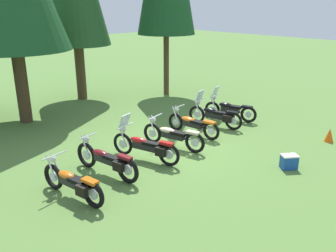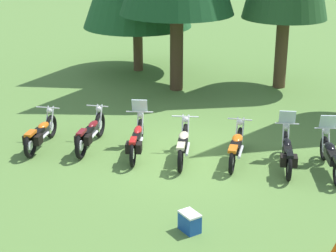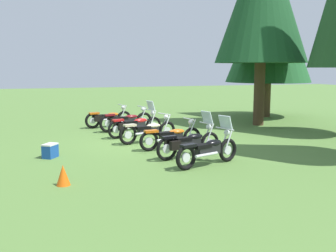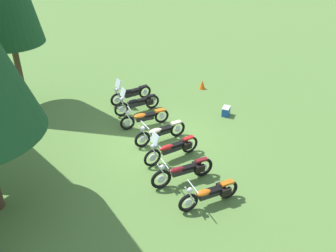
{
  "view_description": "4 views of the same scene",
  "coord_description": "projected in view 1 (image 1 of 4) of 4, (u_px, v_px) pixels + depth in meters",
  "views": [
    {
      "loc": [
        -7.52,
        -8.19,
        4.62
      ],
      "look_at": [
        -0.02,
        0.11,
        0.74
      ],
      "focal_mm": 38.2,
      "sensor_mm": 36.0,
      "label": 1
    },
    {
      "loc": [
        4.92,
        -13.18,
        6.2
      ],
      "look_at": [
        -0.6,
        0.45,
        0.69
      ],
      "focal_mm": 59.87,
      "sensor_mm": 36.0,
      "label": 2
    },
    {
      "loc": [
        13.55,
        -3.79,
        2.68
      ],
      "look_at": [
        0.92,
        0.4,
        0.7
      ],
      "focal_mm": 42.13,
      "sensor_mm": 36.0,
      "label": 3
    },
    {
      "loc": [
        -12.78,
        2.68,
        8.68
      ],
      "look_at": [
        -0.38,
        -0.28,
        0.96
      ],
      "focal_mm": 40.25,
      "sensor_mm": 36.0,
      "label": 4
    }
  ],
  "objects": [
    {
      "name": "motorcycle_3",
      "position": [
        173.0,
        135.0,
        11.87
      ],
      "size": [
        0.93,
        2.29,
        1.01
      ],
      "rotation": [
        0.0,
        0.0,
        1.85
      ],
      "color": "black",
      "rests_on": "ground_plane"
    },
    {
      "name": "motorcycle_4",
      "position": [
        193.0,
        124.0,
        13.03
      ],
      "size": [
        0.7,
        2.25,
        0.99
      ],
      "rotation": [
        0.0,
        0.0,
        1.72
      ],
      "color": "black",
      "rests_on": "ground_plane"
    },
    {
      "name": "motorcycle_2",
      "position": [
        146.0,
        146.0,
        10.91
      ],
      "size": [
        1.04,
        2.33,
        1.37
      ],
      "rotation": [
        0.0,
        0.0,
        1.88
      ],
      "color": "black",
      "rests_on": "ground_plane"
    },
    {
      "name": "motorcycle_1",
      "position": [
        107.0,
        160.0,
        9.96
      ],
      "size": [
        0.8,
        2.39,
        1.03
      ],
      "rotation": [
        0.0,
        0.0,
        1.76
      ],
      "color": "black",
      "rests_on": "ground_plane"
    },
    {
      "name": "ground_plane",
      "position": [
        171.0,
        147.0,
        12.02
      ],
      "size": [
        80.0,
        80.0,
        0.0
      ],
      "primitive_type": "plane",
      "color": "#547A38"
    },
    {
      "name": "motorcycle_6",
      "position": [
        229.0,
        109.0,
        14.74
      ],
      "size": [
        0.96,
        2.15,
        1.35
      ],
      "rotation": [
        0.0,
        0.0,
        1.91
      ],
      "color": "black",
      "rests_on": "ground_plane"
    },
    {
      "name": "motorcycle_0",
      "position": [
        73.0,
        183.0,
        8.77
      ],
      "size": [
        0.85,
        2.19,
        1.0
      ],
      "rotation": [
        0.0,
        0.0,
        1.77
      ],
      "color": "black",
      "rests_on": "ground_plane"
    },
    {
      "name": "traffic_cone",
      "position": [
        329.0,
        135.0,
        12.46
      ],
      "size": [
        0.32,
        0.32,
        0.48
      ],
      "primitive_type": "cone",
      "color": "#EA590F",
      "rests_on": "ground_plane"
    },
    {
      "name": "motorcycle_5",
      "position": [
        215.0,
        115.0,
        13.92
      ],
      "size": [
        0.87,
        2.24,
        1.36
      ],
      "rotation": [
        0.0,
        0.0,
        1.83
      ],
      "color": "black",
      "rests_on": "ground_plane"
    },
    {
      "name": "picnic_cooler",
      "position": [
        289.0,
        162.0,
        10.44
      ],
      "size": [
        0.56,
        0.52,
        0.43
      ],
      "color": "#19479E",
      "rests_on": "ground_plane"
    }
  ]
}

